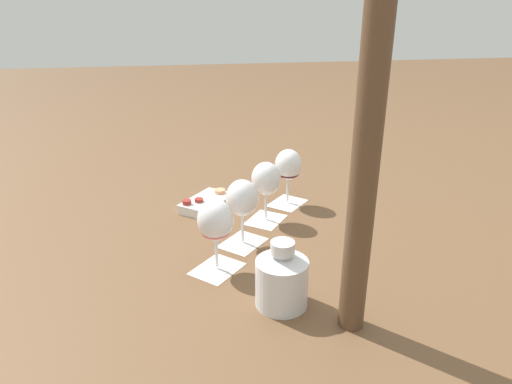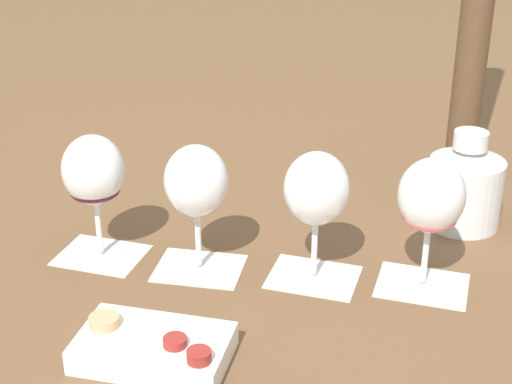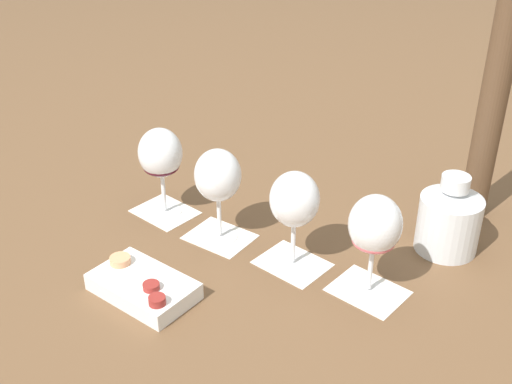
{
  "view_description": "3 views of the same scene",
  "coord_description": "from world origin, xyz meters",
  "px_view_note": "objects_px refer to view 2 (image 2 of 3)",
  "views": [
    {
      "loc": [
        -0.22,
        -1.1,
        0.57
      ],
      "look_at": [
        -0.0,
        -0.0,
        0.12
      ],
      "focal_mm": 32.0,
      "sensor_mm": 36.0,
      "label": 1
    },
    {
      "loc": [
        -0.8,
        0.4,
        0.54
      ],
      "look_at": [
        -0.0,
        -0.0,
        0.12
      ],
      "focal_mm": 55.0,
      "sensor_mm": 36.0,
      "label": 2
    },
    {
      "loc": [
        -0.94,
        0.04,
        0.65
      ],
      "look_at": [
        -0.0,
        -0.0,
        0.12
      ],
      "focal_mm": 45.0,
      "sensor_mm": 36.0,
      "label": 3
    }
  ],
  "objects_px": {
    "wine_glass_0": "(431,201)",
    "snack_dish": "(153,347)",
    "wine_glass_2": "(196,187)",
    "ceramic_vase": "(465,185)",
    "wine_glass_1": "(316,194)",
    "wine_glass_3": "(94,176)"
  },
  "relations": [
    {
      "from": "wine_glass_0",
      "to": "wine_glass_3",
      "type": "bearing_deg",
      "value": 52.81
    },
    {
      "from": "wine_glass_2",
      "to": "wine_glass_3",
      "type": "distance_m",
      "value": 0.14
    },
    {
      "from": "ceramic_vase",
      "to": "wine_glass_1",
      "type": "bearing_deg",
      "value": 97.16
    },
    {
      "from": "wine_glass_0",
      "to": "snack_dish",
      "type": "height_order",
      "value": "wine_glass_0"
    },
    {
      "from": "snack_dish",
      "to": "wine_glass_0",
      "type": "bearing_deg",
      "value": -91.79
    },
    {
      "from": "wine_glass_2",
      "to": "snack_dish",
      "type": "distance_m",
      "value": 0.23
    },
    {
      "from": "wine_glass_0",
      "to": "ceramic_vase",
      "type": "distance_m",
      "value": 0.21
    },
    {
      "from": "wine_glass_0",
      "to": "wine_glass_1",
      "type": "bearing_deg",
      "value": 54.83
    },
    {
      "from": "wine_glass_1",
      "to": "snack_dish",
      "type": "bearing_deg",
      "value": 105.75
    },
    {
      "from": "wine_glass_1",
      "to": "snack_dish",
      "type": "distance_m",
      "value": 0.28
    },
    {
      "from": "wine_glass_3",
      "to": "ceramic_vase",
      "type": "height_order",
      "value": "wine_glass_3"
    },
    {
      "from": "wine_glass_0",
      "to": "snack_dish",
      "type": "relative_size",
      "value": 0.9
    },
    {
      "from": "wine_glass_3",
      "to": "wine_glass_0",
      "type": "bearing_deg",
      "value": -127.19
    },
    {
      "from": "wine_glass_2",
      "to": "ceramic_vase",
      "type": "bearing_deg",
      "value": -97.7
    },
    {
      "from": "wine_glass_0",
      "to": "wine_glass_2",
      "type": "bearing_deg",
      "value": 54.69
    },
    {
      "from": "wine_glass_1",
      "to": "ceramic_vase",
      "type": "bearing_deg",
      "value": -82.84
    },
    {
      "from": "ceramic_vase",
      "to": "snack_dish",
      "type": "relative_size",
      "value": 0.75
    },
    {
      "from": "wine_glass_2",
      "to": "ceramic_vase",
      "type": "relative_size",
      "value": 1.2
    },
    {
      "from": "wine_glass_1",
      "to": "snack_dish",
      "type": "xyz_separation_m",
      "value": [
        -0.07,
        0.25,
        -0.1
      ]
    },
    {
      "from": "wine_glass_0",
      "to": "wine_glass_3",
      "type": "distance_m",
      "value": 0.43
    },
    {
      "from": "wine_glass_3",
      "to": "snack_dish",
      "type": "bearing_deg",
      "value": 176.56
    },
    {
      "from": "wine_glass_0",
      "to": "snack_dish",
      "type": "distance_m",
      "value": 0.38
    }
  ]
}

